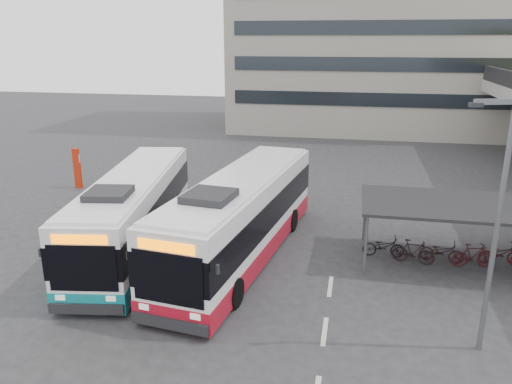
% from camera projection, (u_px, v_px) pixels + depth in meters
% --- Properties ---
extents(ground, '(120.00, 120.00, 0.00)m').
position_uv_depth(ground, '(263.00, 280.00, 18.79)').
color(ground, '#28282B').
rests_on(ground, ground).
extents(bike_shelter, '(10.00, 4.00, 2.54)m').
position_uv_depth(bike_shelter, '(489.00, 236.00, 19.62)').
color(bike_shelter, '#595B60').
rests_on(bike_shelter, ground).
extents(road_markings, '(0.15, 7.60, 0.01)m').
position_uv_depth(road_markings, '(325.00, 331.00, 15.51)').
color(road_markings, beige).
rests_on(road_markings, ground).
extents(bus_main, '(4.30, 12.70, 3.68)m').
position_uv_depth(bus_main, '(241.00, 217.00, 20.42)').
color(bus_main, white).
rests_on(bus_main, ground).
extents(bus_teal, '(4.38, 12.05, 3.49)m').
position_uv_depth(bus_teal, '(134.00, 212.00, 21.31)').
color(bus_teal, white).
rests_on(bus_teal, ground).
extents(pedestrian, '(0.66, 0.79, 1.87)m').
position_uv_depth(pedestrian, '(140.00, 226.00, 21.60)').
color(pedestrian, black).
rests_on(pedestrian, ground).
extents(lamp_post, '(1.25, 0.50, 7.30)m').
position_uv_depth(lamp_post, '(495.00, 216.00, 13.39)').
color(lamp_post, '#595B60').
rests_on(lamp_post, ground).
extents(sign_totem_north, '(0.52, 0.28, 2.45)m').
position_uv_depth(sign_totem_north, '(77.00, 168.00, 30.05)').
color(sign_totem_north, '#AD200A').
rests_on(sign_totem_north, ground).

